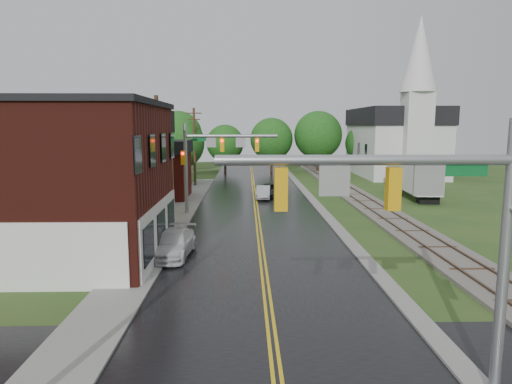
{
  "coord_description": "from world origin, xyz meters",
  "views": [
    {
      "loc": [
        -0.86,
        -8.88,
        7.03
      ],
      "look_at": [
        -0.33,
        15.18,
        3.5
      ],
      "focal_mm": 32.0,
      "sensor_mm": 36.0,
      "label": 1
    }
  ],
  "objects_px": {
    "tree_left_b": "(53,140)",
    "traffic_signal_far": "(213,152)",
    "utility_pole_c": "(194,146)",
    "suv_dark": "(272,190)",
    "traffic_signal_near": "(423,210)",
    "pickup_white": "(173,244)",
    "semi_trailer": "(413,175)",
    "tree_left_c": "(124,149)",
    "sedan_silver": "(263,193)",
    "church": "(398,134)",
    "tree_left_e": "(179,144)",
    "brick_building": "(24,181)",
    "utility_pole_b": "(158,160)"
  },
  "relations": [
    {
      "from": "traffic_signal_far",
      "to": "utility_pole_c",
      "type": "xyz_separation_m",
      "value": [
        -3.33,
        17.0,
        -0.25
      ]
    },
    {
      "from": "utility_pole_c",
      "to": "tree_left_c",
      "type": "distance_m",
      "value": 8.16
    },
    {
      "from": "sedan_silver",
      "to": "utility_pole_c",
      "type": "bearing_deg",
      "value": 132.32
    },
    {
      "from": "utility_pole_c",
      "to": "pickup_white",
      "type": "relative_size",
      "value": 1.89
    },
    {
      "from": "tree_left_b",
      "to": "suv_dark",
      "type": "xyz_separation_m",
      "value": [
        19.6,
        4.02,
        -5.1
      ]
    },
    {
      "from": "sedan_silver",
      "to": "traffic_signal_near",
      "type": "bearing_deg",
      "value": -81.57
    },
    {
      "from": "sedan_silver",
      "to": "pickup_white",
      "type": "bearing_deg",
      "value": -102.41
    },
    {
      "from": "tree_left_c",
      "to": "semi_trailer",
      "type": "xyz_separation_m",
      "value": [
        29.47,
        -4.35,
        -2.39
      ]
    },
    {
      "from": "brick_building",
      "to": "sedan_silver",
      "type": "xyz_separation_m",
      "value": [
        13.28,
        19.48,
        -3.53
      ]
    },
    {
      "from": "utility_pole_c",
      "to": "church",
      "type": "bearing_deg",
      "value": 19.97
    },
    {
      "from": "church",
      "to": "utility_pole_c",
      "type": "distance_m",
      "value": 28.54
    },
    {
      "from": "tree_left_e",
      "to": "sedan_silver",
      "type": "height_order",
      "value": "tree_left_e"
    },
    {
      "from": "suv_dark",
      "to": "brick_building",
      "type": "bearing_deg",
      "value": -126.7
    },
    {
      "from": "pickup_white",
      "to": "semi_trailer",
      "type": "height_order",
      "value": "semi_trailer"
    },
    {
      "from": "tree_left_e",
      "to": "suv_dark",
      "type": "distance_m",
      "value": 15.15
    },
    {
      "from": "pickup_white",
      "to": "church",
      "type": "bearing_deg",
      "value": 61.81
    },
    {
      "from": "sedan_silver",
      "to": "semi_trailer",
      "type": "bearing_deg",
      "value": 7.87
    },
    {
      "from": "utility_pole_c",
      "to": "sedan_silver",
      "type": "height_order",
      "value": "utility_pole_c"
    },
    {
      "from": "tree_left_e",
      "to": "pickup_white",
      "type": "relative_size",
      "value": 1.72
    },
    {
      "from": "traffic_signal_far",
      "to": "semi_trailer",
      "type": "bearing_deg",
      "value": 24.13
    },
    {
      "from": "traffic_signal_near",
      "to": "semi_trailer",
      "type": "bearing_deg",
      "value": 70.09
    },
    {
      "from": "church",
      "to": "traffic_signal_near",
      "type": "relative_size",
      "value": 2.72
    },
    {
      "from": "church",
      "to": "brick_building",
      "type": "bearing_deg",
      "value": -129.98
    },
    {
      "from": "brick_building",
      "to": "traffic_signal_far",
      "type": "height_order",
      "value": "brick_building"
    },
    {
      "from": "church",
      "to": "tree_left_b",
      "type": "xyz_separation_m",
      "value": [
        -37.85,
        -21.84,
        -0.12
      ]
    },
    {
      "from": "suv_dark",
      "to": "traffic_signal_near",
      "type": "bearing_deg",
      "value": -89.56
    },
    {
      "from": "tree_left_c",
      "to": "pickup_white",
      "type": "distance_m",
      "value": 26.66
    },
    {
      "from": "utility_pole_b",
      "to": "semi_trailer",
      "type": "relative_size",
      "value": 0.82
    },
    {
      "from": "utility_pole_c",
      "to": "tree_left_c",
      "type": "height_order",
      "value": "utility_pole_c"
    },
    {
      "from": "tree_left_c",
      "to": "sedan_silver",
      "type": "bearing_deg",
      "value": -20.31
    },
    {
      "from": "church",
      "to": "tree_left_e",
      "type": "bearing_deg",
      "value": -164.8
    },
    {
      "from": "church",
      "to": "traffic_signal_far",
      "type": "distance_m",
      "value": 35.59
    },
    {
      "from": "church",
      "to": "semi_trailer",
      "type": "distance_m",
      "value": 19.07
    },
    {
      "from": "utility_pole_c",
      "to": "sedan_silver",
      "type": "distance_m",
      "value": 12.85
    },
    {
      "from": "traffic_signal_near",
      "to": "utility_pole_b",
      "type": "distance_m",
      "value": 22.49
    },
    {
      "from": "utility_pole_b",
      "to": "traffic_signal_far",
      "type": "bearing_deg",
      "value": 56.32
    },
    {
      "from": "brick_building",
      "to": "utility_pole_c",
      "type": "distance_m",
      "value": 29.56
    },
    {
      "from": "tree_left_e",
      "to": "semi_trailer",
      "type": "xyz_separation_m",
      "value": [
        24.47,
        -10.35,
        -2.69
      ]
    },
    {
      "from": "traffic_signal_far",
      "to": "pickup_white",
      "type": "relative_size",
      "value": 1.54
    },
    {
      "from": "traffic_signal_far",
      "to": "tree_left_e",
      "type": "xyz_separation_m",
      "value": [
        -5.38,
        18.9,
        -0.16
      ]
    },
    {
      "from": "brick_building",
      "to": "tree_left_b",
      "type": "xyz_separation_m",
      "value": [
        -5.36,
        16.9,
        1.57
      ]
    },
    {
      "from": "church",
      "to": "pickup_white",
      "type": "bearing_deg",
      "value": -122.71
    },
    {
      "from": "church",
      "to": "suv_dark",
      "type": "bearing_deg",
      "value": -135.69
    },
    {
      "from": "utility_pole_c",
      "to": "utility_pole_b",
      "type": "bearing_deg",
      "value": -90.0
    },
    {
      "from": "utility_pole_b",
      "to": "suv_dark",
      "type": "relative_size",
      "value": 2.01
    },
    {
      "from": "traffic_signal_near",
      "to": "sedan_silver",
      "type": "relative_size",
      "value": 1.95
    },
    {
      "from": "traffic_signal_near",
      "to": "semi_trailer",
      "type": "height_order",
      "value": "traffic_signal_near"
    },
    {
      "from": "traffic_signal_near",
      "to": "semi_trailer",
      "type": "relative_size",
      "value": 0.67
    },
    {
      "from": "tree_left_b",
      "to": "traffic_signal_far",
      "type": "bearing_deg",
      "value": -18.81
    },
    {
      "from": "brick_building",
      "to": "traffic_signal_far",
      "type": "bearing_deg",
      "value": 53.08
    }
  ]
}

